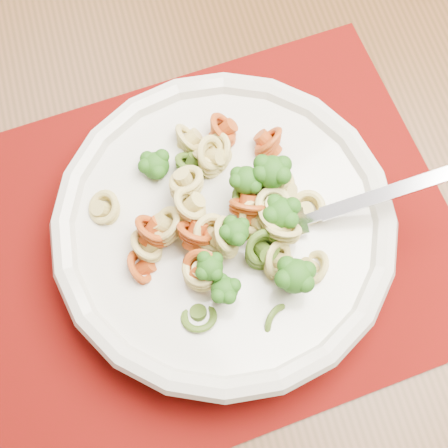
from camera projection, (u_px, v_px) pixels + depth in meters
dining_table at (211, 129)px, 0.68m from camera, size 1.58×1.30×0.71m
placemat at (206, 242)px, 0.53m from camera, size 0.49×0.43×0.00m
pasta_bowl at (224, 228)px, 0.50m from camera, size 0.28×0.28×0.05m
pasta_broccoli_heap at (224, 221)px, 0.49m from camera, size 0.23×0.23×0.06m
fork at (291, 225)px, 0.49m from camera, size 0.18×0.10×0.08m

